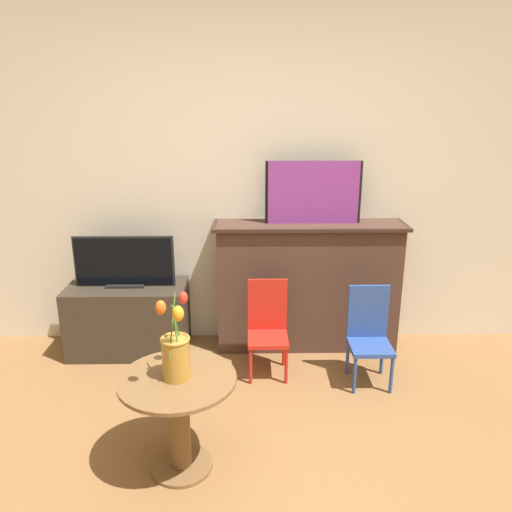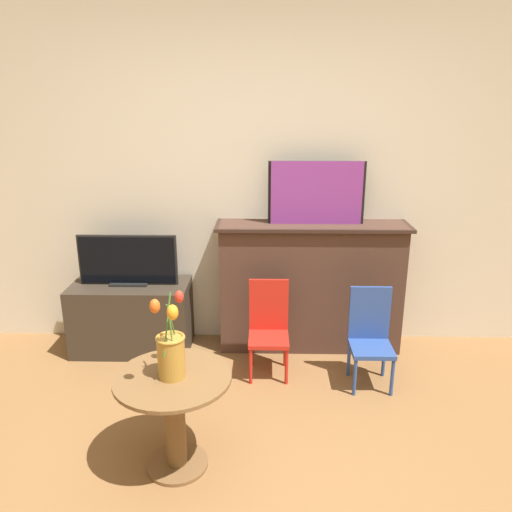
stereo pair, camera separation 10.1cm
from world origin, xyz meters
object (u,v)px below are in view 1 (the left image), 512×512
object	(u,v)px
painting	(313,193)
vase_tulips	(176,352)
tv_monitor	(124,262)
chair_red	(268,325)
chair_blue	(369,332)

from	to	relation	value
painting	vase_tulips	size ratio (longest dim) A/B	1.49
tv_monitor	vase_tulips	distance (m)	1.45
chair_red	chair_blue	xyz separation A→B (m)	(0.69, -0.13, 0.00)
chair_blue	vase_tulips	xyz separation A→B (m)	(-1.19, -0.88, 0.33)
painting	chair_red	size ratio (longest dim) A/B	1.05
painting	chair_blue	size ratio (longest dim) A/B	1.05
chair_blue	vase_tulips	world-z (taller)	vase_tulips
chair_red	chair_blue	world-z (taller)	same
painting	chair_red	distance (m)	1.02
chair_blue	painting	bearing A→B (deg)	123.19
tv_monitor	chair_red	world-z (taller)	tv_monitor
chair_blue	vase_tulips	bearing A→B (deg)	-143.53
painting	chair_red	world-z (taller)	painting
chair_red	chair_blue	bearing A→B (deg)	-10.47
painting	vase_tulips	xyz separation A→B (m)	(-0.84, -1.41, -0.54)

